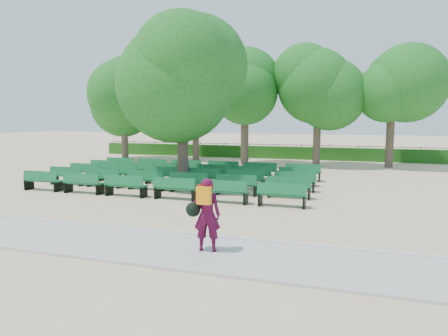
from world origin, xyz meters
name	(u,v)px	position (x,y,z in m)	size (l,w,h in m)	color
ground	(188,189)	(0.00, 0.00, 0.00)	(120.00, 120.00, 0.00)	#D4B08C
paving	(72,239)	(0.00, -7.40, 0.03)	(30.00, 2.20, 0.06)	#B6B5B1
curb	(99,226)	(0.00, -6.25, 0.05)	(30.00, 0.12, 0.10)	silver
hedge	(261,152)	(0.00, 14.00, 0.45)	(26.00, 0.70, 0.90)	#1E5515
fence	(262,157)	(0.00, 14.40, 0.00)	(26.00, 0.10, 1.02)	black
tree_line	(247,164)	(0.00, 10.00, 0.00)	(21.80, 6.80, 7.04)	#1F6C20
bench_array	(182,183)	(-0.67, 0.90, 0.09)	(1.68, 0.63, 1.04)	#11612E
tree_among	(182,85)	(-0.48, 0.58, 4.39)	(4.94, 4.94, 6.63)	brown
person	(206,214)	(3.51, -7.31, 0.91)	(0.80, 0.51, 1.63)	#480A27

